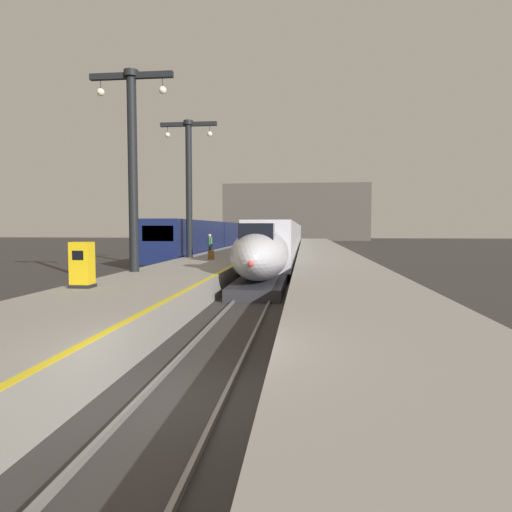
% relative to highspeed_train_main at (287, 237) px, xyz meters
% --- Properties ---
extents(ground_plane, '(260.00, 260.00, 0.00)m').
position_rel_highspeed_train_main_xyz_m(ground_plane, '(0.00, -47.79, -1.97)').
color(ground_plane, '#33302D').
extents(platform_left, '(4.80, 110.00, 1.05)m').
position_rel_highspeed_train_main_xyz_m(platform_left, '(-4.05, -23.04, -1.44)').
color(platform_left, gray).
rests_on(platform_left, ground).
extents(platform_right, '(4.80, 110.00, 1.05)m').
position_rel_highspeed_train_main_xyz_m(platform_right, '(4.05, -23.04, -1.44)').
color(platform_right, gray).
rests_on(platform_right, ground).
extents(platform_left_safety_stripe, '(0.20, 107.80, 0.01)m').
position_rel_highspeed_train_main_xyz_m(platform_left_safety_stripe, '(-1.77, -23.04, -0.91)').
color(platform_left_safety_stripe, yellow).
rests_on(platform_left_safety_stripe, platform_left).
extents(rail_main_left, '(0.08, 110.00, 0.12)m').
position_rel_highspeed_train_main_xyz_m(rail_main_left, '(-0.75, -20.29, -1.91)').
color(rail_main_left, slate).
rests_on(rail_main_left, ground).
extents(rail_main_right, '(0.08, 110.00, 0.12)m').
position_rel_highspeed_train_main_xyz_m(rail_main_right, '(0.75, -20.29, -1.91)').
color(rail_main_right, slate).
rests_on(rail_main_right, ground).
extents(rail_secondary_left, '(0.08, 110.00, 0.12)m').
position_rel_highspeed_train_main_xyz_m(rail_secondary_left, '(-8.85, -20.29, -1.91)').
color(rail_secondary_left, slate).
rests_on(rail_secondary_left, ground).
extents(rail_secondary_right, '(0.08, 110.00, 0.12)m').
position_rel_highspeed_train_main_xyz_m(rail_secondary_right, '(-7.35, -20.29, -1.91)').
color(rail_secondary_right, slate).
rests_on(rail_secondary_right, ground).
extents(highspeed_train_main, '(2.92, 76.48, 3.60)m').
position_rel_highspeed_train_main_xyz_m(highspeed_train_main, '(0.00, 0.00, 0.00)').
color(highspeed_train_main, silver).
rests_on(highspeed_train_main, ground).
extents(regional_train_adjacent, '(2.85, 36.60, 3.80)m').
position_rel_highspeed_train_main_xyz_m(regional_train_adjacent, '(-8.10, -6.95, 0.16)').
color(regional_train_adjacent, '#141E4C').
rests_on(regional_train_adjacent, ground).
extents(station_column_mid, '(4.00, 0.68, 9.41)m').
position_rel_highspeed_train_main_xyz_m(station_column_mid, '(-5.90, -35.04, 4.73)').
color(station_column_mid, black).
rests_on(station_column_mid, platform_left).
extents(station_column_far, '(4.00, 0.68, 9.54)m').
position_rel_highspeed_train_main_xyz_m(station_column_far, '(-5.90, -24.75, 4.80)').
color(station_column_far, black).
rests_on(station_column_far, platform_left).
extents(passenger_near_edge, '(0.38, 0.51, 1.69)m').
position_rel_highspeed_train_main_xyz_m(passenger_near_edge, '(-4.08, -26.41, 0.07)').
color(passenger_near_edge, '#23232D').
rests_on(passenger_near_edge, platform_left).
extents(rolling_suitcase, '(0.40, 0.22, 0.98)m').
position_rel_highspeed_train_main_xyz_m(rolling_suitcase, '(-3.93, -26.76, -0.61)').
color(rolling_suitcase, brown).
rests_on(rolling_suitcase, platform_left).
extents(ticket_machine_yellow, '(0.76, 0.62, 1.60)m').
position_rel_highspeed_train_main_xyz_m(ticket_machine_yellow, '(-5.55, -40.72, -0.18)').
color(ticket_machine_yellow, yellow).
rests_on(ticket_machine_yellow, platform_left).
extents(terminus_back_wall, '(36.00, 2.00, 14.00)m').
position_rel_highspeed_train_main_xyz_m(terminus_back_wall, '(0.00, 54.21, 5.03)').
color(terminus_back_wall, '#4C4742').
rests_on(terminus_back_wall, ground).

